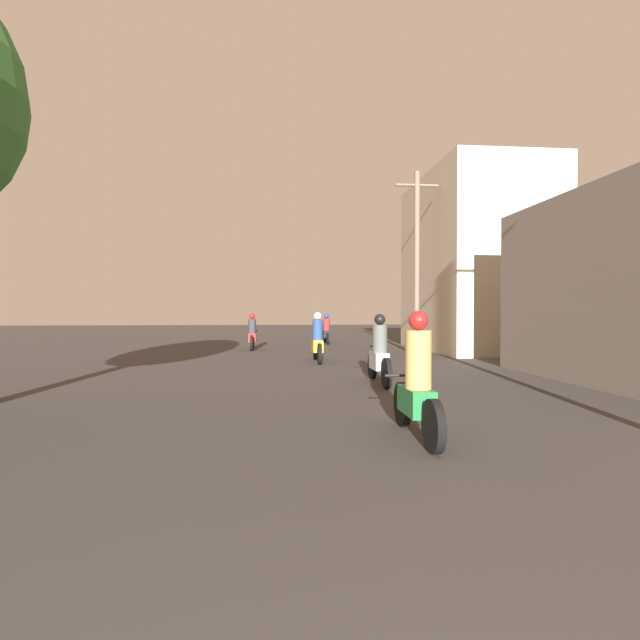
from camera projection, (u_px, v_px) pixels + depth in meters
name	position (u px, v px, depth m)	size (l,w,h in m)	color
motorcycle_green	(417.00, 387.00, 6.17)	(0.60, 1.93, 1.59)	black
motorcycle_silver	(379.00, 356.00, 10.91)	(0.60, 2.10, 1.53)	black
motorcycle_yellow	(317.00, 342.00, 15.59)	(0.60, 2.09, 1.57)	black
motorcycle_red	(252.00, 335.00, 20.69)	(0.60, 2.11, 1.51)	black
motorcycle_black	(326.00, 331.00, 24.63)	(0.60, 1.99, 1.48)	black
building_right_far	(474.00, 263.00, 20.52)	(4.25, 7.27, 7.16)	beige
utility_pole_far	(417.00, 259.00, 18.16)	(1.60, 0.20, 6.68)	#6B5B4C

